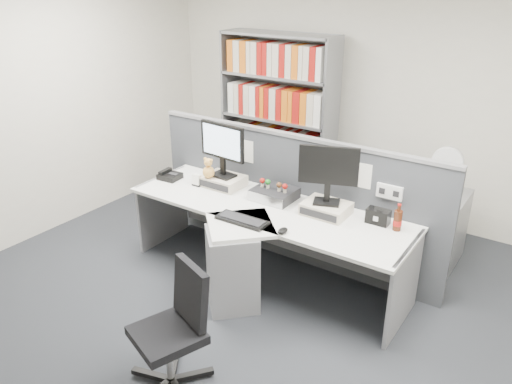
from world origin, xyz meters
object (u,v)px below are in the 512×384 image
Objects in this scene: desk at (252,243)px; desk_phone at (169,176)px; desktop_pc at (274,194)px; desk_calendar at (197,181)px; speaker at (378,216)px; filing_cabinet at (437,228)px; keyboard at (242,220)px; office_chair at (176,326)px; monitor_right at (328,170)px; monitor_left at (222,145)px; desk_fan at (447,165)px; mouse at (283,231)px; shelving_unit at (278,122)px; cola_bottle at (398,220)px.

desk_phone reaches higher than desk.
desk_calendar reaches higher than desktop_pc.
speaker is 0.27× the size of filing_cabinet.
office_chair is (0.23, -1.08, -0.27)m from keyboard.
desk is at bearing -130.61° from filing_cabinet.
office_chair is at bearing -99.77° from monitor_right.
monitor_left is at bearing -180.00° from monitor_right.
monitor_right is at bearing 37.68° from desk.
desk_fan is at bearing 29.40° from monitor_left.
desk_calendar is 2.36m from filing_cabinet.
desk_fan is at bearing 55.30° from monitor_right.
speaker reaches higher than desk_calendar.
mouse is 0.12× the size of office_chair.
desk_fan is (1.23, 1.00, 0.23)m from desktop_pc.
desk_fan is (0.00, -0.00, 0.64)m from filing_cabinet.
office_chair is (0.22, -1.21, 0.01)m from desk.
shelving_unit reaches higher than desk.
speaker is (0.96, 0.06, 0.01)m from desktop_pc.
monitor_right is 0.68m from cola_bottle.
desktop_pc is (-0.53, 0.02, -0.35)m from monitor_right.
desk_fan is (0.70, 1.02, -0.13)m from monitor_right.
monitor_right is at bearing 0.00° from monitor_left.
speaker is 2.30m from shelving_unit.
speaker is at bearing 67.11° from office_chair.
speaker reaches higher than mouse.
desk_phone is at bearing -171.27° from desktop_pc.
speaker is (2.09, 0.24, 0.03)m from desk_phone.
shelving_unit is at bearing 110.12° from office_chair.
desk is 1.23m from office_chair.
monitor_left is 0.67m from desktop_pc.
speaker is at bearing 2.95° from monitor_left.
desktop_pc is 1.66m from office_chair.
desktop_pc is (-0.03, 0.40, 0.31)m from desk.
desktop_pc is at bearing 1.58° from monitor_left.
desk is at bearing -16.72° from desk_calendar.
desk is 1.09m from speaker.
desk_fan is 0.54× the size of office_chair.
mouse is at bearing -17.69° from desk.
shelving_unit is (-0.90, 1.85, 0.52)m from desk.
filing_cabinet is at bearing 90.00° from desk_fan.
mouse reaches higher than keyboard.
shelving_unit is (-1.27, 1.97, 0.24)m from mouse.
speaker is at bearing 32.55° from keyboard.
keyboard is 0.51× the size of office_chair.
keyboard is 0.22× the size of shelving_unit.
speaker is (0.94, 0.60, 0.05)m from keyboard.
shelving_unit is (-0.87, 1.45, 0.21)m from desktop_pc.
mouse is 0.05× the size of shelving_unit.
office_chair is (1.38, -1.44, -0.28)m from desk_phone.
desk_fan is (0.10, 0.96, 0.19)m from cola_bottle.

